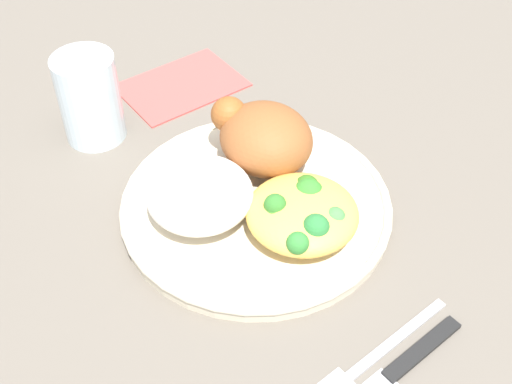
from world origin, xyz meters
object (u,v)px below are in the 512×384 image
at_px(rice_pile, 200,194).
at_px(mac_cheese_with_broccoli, 302,212).
at_px(water_glass, 90,98).
at_px(roasted_chicken, 263,137).
at_px(napkin, 182,85).
at_px(knife, 392,374).
at_px(fork, 375,356).
at_px(plate, 256,206).

distance_m(rice_pile, mac_cheese_with_broccoli, 0.09).
height_order(mac_cheese_with_broccoli, water_glass, water_glass).
bearing_deg(roasted_chicken, napkin, -9.03).
bearing_deg(mac_cheese_with_broccoli, knife, 163.38).
xyz_separation_m(rice_pile, fork, (-0.20, -0.01, -0.04)).
distance_m(roasted_chicken, napkin, 0.18).
bearing_deg(napkin, rice_pile, 148.72).
relative_size(roasted_chicken, fork, 0.73).
bearing_deg(plate, rice_pile, 66.34).
distance_m(mac_cheese_with_broccoli, fork, 0.14).
distance_m(roasted_chicken, fork, 0.23).
relative_size(mac_cheese_with_broccoli, napkin, 0.74).
height_order(plate, mac_cheese_with_broccoli, mac_cheese_with_broccoli).
distance_m(mac_cheese_with_broccoli, napkin, 0.27).
distance_m(plate, mac_cheese_with_broccoli, 0.06).
distance_m(fork, napkin, 0.40).
xyz_separation_m(mac_cheese_with_broccoli, fork, (-0.13, 0.04, -0.03)).
bearing_deg(roasted_chicken, fork, 161.27).
xyz_separation_m(rice_pile, water_glass, (0.18, 0.01, 0.01)).
bearing_deg(fork, plate, -10.46).
bearing_deg(roasted_chicken, knife, 162.26).
bearing_deg(water_glass, rice_pile, -178.37).
bearing_deg(knife, roasted_chicken, -17.74).
relative_size(fork, knife, 0.75).
bearing_deg(roasted_chicken, plate, 132.08).
height_order(knife, water_glass, water_glass).
relative_size(plate, water_glass, 2.68).
distance_m(mac_cheese_with_broccoli, knife, 0.15).
height_order(mac_cheese_with_broccoli, napkin, mac_cheese_with_broccoli).
relative_size(fork, water_glass, 1.52).
distance_m(plate, roasted_chicken, 0.07).
xyz_separation_m(knife, water_glass, (0.39, 0.02, 0.04)).
bearing_deg(fork, knife, 173.93).
distance_m(rice_pile, knife, 0.22).
height_order(roasted_chicken, napkin, roasted_chicken).
distance_m(knife, water_glass, 0.40).
bearing_deg(roasted_chicken, rice_pile, 99.66).
distance_m(plate, knife, 0.20).
relative_size(rice_pile, napkin, 0.71).
distance_m(rice_pile, fork, 0.20).
height_order(roasted_chicken, water_glass, water_glass).
xyz_separation_m(roasted_chicken, mac_cheese_with_broccoli, (-0.09, 0.03, -0.01)).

